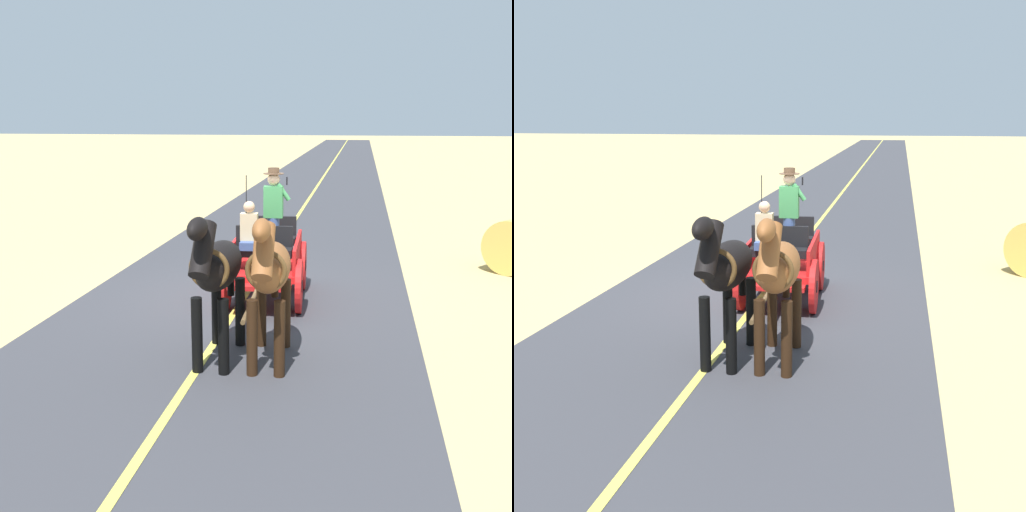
# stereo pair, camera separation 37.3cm
# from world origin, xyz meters

# --- Properties ---
(ground_plane) EXTENTS (200.00, 200.00, 0.00)m
(ground_plane) POSITION_xyz_m (0.00, 0.00, 0.00)
(ground_plane) COLOR tan
(road_surface) EXTENTS (6.20, 160.00, 0.01)m
(road_surface) POSITION_xyz_m (0.00, 0.00, 0.00)
(road_surface) COLOR #38383D
(road_surface) RESTS_ON ground
(road_centre_stripe) EXTENTS (0.12, 160.00, 0.00)m
(road_centre_stripe) POSITION_xyz_m (0.00, 0.00, 0.01)
(road_centre_stripe) COLOR #DBCC4C
(road_centre_stripe) RESTS_ON road_surface
(horse_drawn_carriage) EXTENTS (1.52, 4.51, 2.50)m
(horse_drawn_carriage) POSITION_xyz_m (-0.44, 0.22, 0.82)
(horse_drawn_carriage) COLOR red
(horse_drawn_carriage) RESTS_ON ground
(horse_near_side) EXTENTS (0.63, 2.13, 2.21)m
(horse_near_side) POSITION_xyz_m (-0.94, 3.23, 1.32)
(horse_near_side) COLOR brown
(horse_near_side) RESTS_ON ground
(horse_off_side) EXTENTS (0.58, 2.13, 2.21)m
(horse_off_side) POSITION_xyz_m (-0.22, 3.26, 1.32)
(horse_off_side) COLOR black
(horse_off_side) RESTS_ON ground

